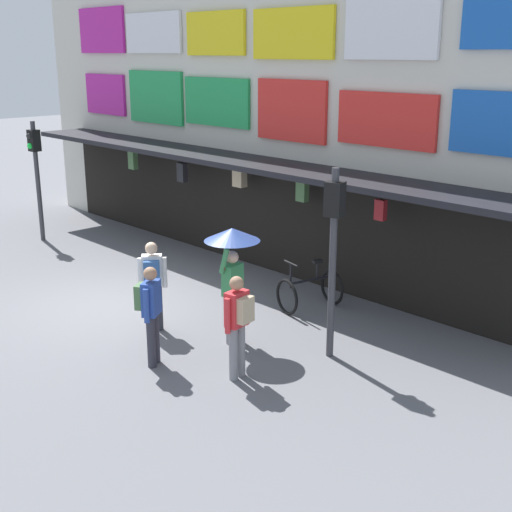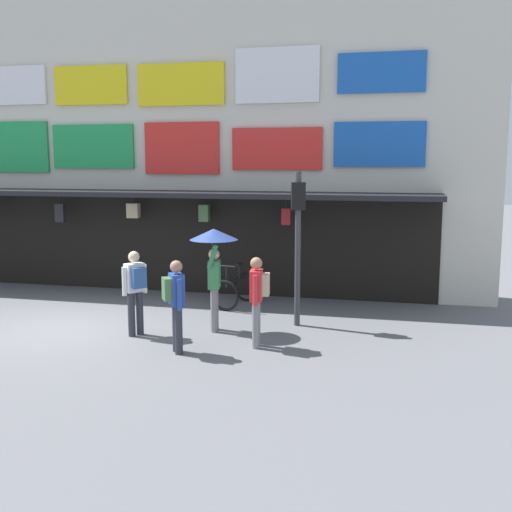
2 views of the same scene
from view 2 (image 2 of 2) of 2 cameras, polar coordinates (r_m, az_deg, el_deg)
The scene contains 8 objects.
ground_plane at distance 13.41m, azimuth -17.42°, elevation -6.37°, with size 80.00×80.00×0.00m, color slate.
shopfront at distance 17.05m, azimuth -10.12°, elevation 10.50°, with size 18.00×2.60×8.00m.
traffic_light_far at distance 12.69m, azimuth 3.89°, elevation 3.01°, with size 0.33×0.35×3.20m.
bicycle_parked at distance 14.63m, azimuth -1.87°, elevation -3.12°, with size 0.95×1.29×1.05m.
pedestrian_in_white at distance 11.33m, azimuth 0.15°, elevation -3.60°, with size 0.39×0.53×1.68m.
pedestrian_in_black at distance 11.06m, azimuth -7.43°, elevation -3.98°, with size 0.47×0.48×1.68m.
pedestrian_in_purple at distance 12.28m, azimuth -11.05°, elevation -2.79°, with size 0.47×0.48×1.68m.
pedestrian_with_umbrella at distance 12.32m, azimuth -3.90°, elevation 0.50°, with size 0.96×0.96×2.08m.
Camera 2 is at (6.71, -11.09, 3.42)m, focal length 43.40 mm.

